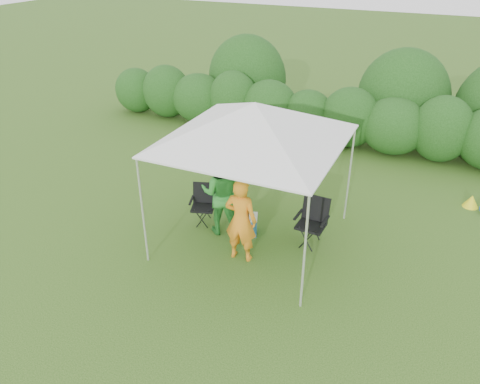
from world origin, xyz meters
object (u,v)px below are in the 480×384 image
at_px(chair_right, 313,218).
at_px(woman, 222,193).
at_px(chair_left, 204,201).
at_px(cooler, 245,224).
at_px(man, 241,220).
at_px(canopy, 255,122).

distance_m(chair_right, woman, 1.85).
relative_size(chair_left, cooler, 1.45).
xyz_separation_m(man, woman, (-0.72, 0.69, 0.06)).
bearing_deg(chair_left, man, -53.12).
xyz_separation_m(woman, cooler, (0.46, 0.11, -0.68)).
relative_size(chair_left, man, 0.51).
height_order(canopy, chair_right, canopy).
height_order(chair_left, cooler, chair_left).
bearing_deg(chair_left, cooler, -22.79).
bearing_deg(chair_right, man, -131.94).
bearing_deg(woman, man, 122.64).
height_order(woman, cooler, woman).
bearing_deg(man, canopy, -89.71).
distance_m(chair_right, cooler, 1.39).
xyz_separation_m(canopy, chair_left, (-1.20, 0.17, -1.98)).
xyz_separation_m(chair_right, chair_left, (-2.31, -0.20, -0.06)).
height_order(chair_right, chair_left, chair_right).
height_order(man, woman, woman).
distance_m(canopy, chair_left, 2.33).
distance_m(chair_left, man, 1.56).
relative_size(chair_right, cooler, 1.64).
distance_m(woman, cooler, 0.83).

